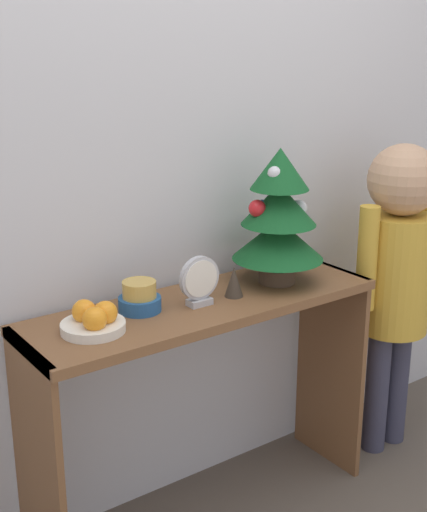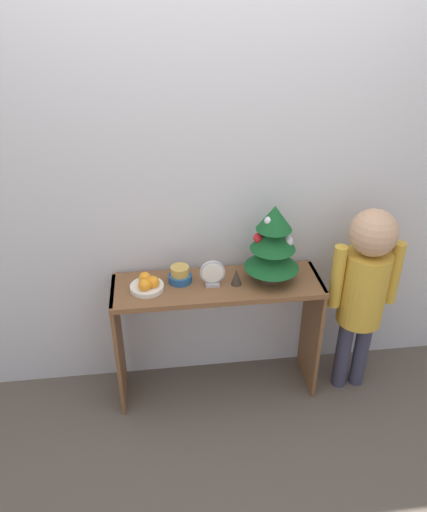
% 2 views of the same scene
% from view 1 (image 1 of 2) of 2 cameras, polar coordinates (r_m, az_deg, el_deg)
% --- Properties ---
extents(back_wall, '(7.00, 0.05, 2.50)m').
position_cam_1_polar(back_wall, '(2.22, -4.15, 10.13)').
color(back_wall, silver).
rests_on(back_wall, ground_plane).
extents(console_table, '(1.14, 0.35, 0.75)m').
position_cam_1_polar(console_table, '(2.23, -0.76, -7.87)').
color(console_table, brown).
rests_on(console_table, ground_plane).
extents(mini_tree, '(0.30, 0.30, 0.44)m').
position_cam_1_polar(mini_tree, '(2.27, 5.24, 3.20)').
color(mini_tree, '#4C3828').
rests_on(mini_tree, console_table).
extents(fruit_bowl, '(0.18, 0.18, 0.08)m').
position_cam_1_polar(fruit_bowl, '(1.97, -9.55, -5.10)').
color(fruit_bowl, silver).
rests_on(fruit_bowl, console_table).
extents(singing_bowl, '(0.13, 0.13, 0.09)m').
position_cam_1_polar(singing_bowl, '(2.09, -5.94, -3.35)').
color(singing_bowl, '#235189').
rests_on(singing_bowl, console_table).
extents(desk_clock, '(0.13, 0.04, 0.15)m').
position_cam_1_polar(desk_clock, '(2.11, -1.12, -2.05)').
color(desk_clock, '#B2B2B7').
rests_on(desk_clock, console_table).
extents(figurine, '(0.06, 0.06, 0.09)m').
position_cam_1_polar(figurine, '(2.19, 1.65, -2.08)').
color(figurine, '#382D23').
rests_on(figurine, console_table).
extents(child_figure, '(0.39, 0.25, 1.17)m').
position_cam_1_polar(child_figure, '(2.64, 14.47, -0.44)').
color(child_figure, '#38384C').
rests_on(child_figure, ground_plane).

